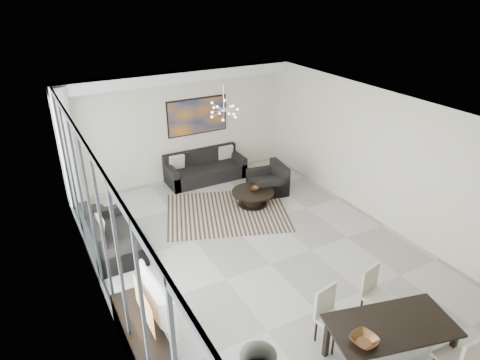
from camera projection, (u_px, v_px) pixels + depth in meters
room_shell at (294, 191)px, 7.76m from camera, size 6.00×9.00×2.90m
window_wall at (110, 239)px, 6.31m from camera, size 0.37×8.95×2.90m
soffit at (179, 77)px, 10.39m from camera, size 5.98×0.40×0.26m
painting at (197, 116)px, 11.23m from camera, size 1.68×0.04×0.98m
chandelier at (224, 110)px, 9.28m from camera, size 0.66×0.66×0.71m
rug at (227, 212)px, 9.96m from camera, size 3.33×2.95×0.01m
coffee_table at (253, 197)px, 10.23m from camera, size 1.01×1.01×0.35m
bowl_coffee at (255, 189)px, 10.21m from camera, size 0.24×0.24×0.07m
sofa_main at (205, 170)px, 11.50m from camera, size 2.10×0.86×0.76m
loveseat at (111, 239)px, 8.44m from camera, size 0.92×1.64×0.82m
armchair at (269, 183)px, 10.82m from camera, size 0.94×0.98×0.74m
side_table at (95, 216)px, 9.06m from camera, size 0.41×0.41×0.57m
tv_console at (143, 340)px, 6.13m from camera, size 0.48×1.72×0.54m
television at (150, 303)px, 5.95m from camera, size 0.24×1.16×0.66m
dining_table at (391, 329)px, 5.83m from camera, size 1.88×1.25×0.72m
dining_chair_se at (463, 358)px, 5.49m from camera, size 0.45×0.45×0.94m
dining_chair_nw at (329, 312)px, 6.27m from camera, size 0.49×0.49×0.91m
dining_chair_ne at (374, 290)px, 6.73m from camera, size 0.50×0.50×0.90m
bowl_dining at (364, 340)px, 5.48m from camera, size 0.39×0.39×0.08m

